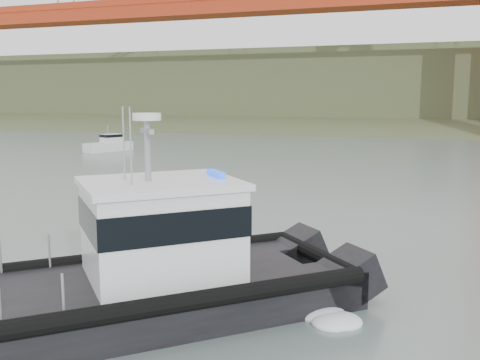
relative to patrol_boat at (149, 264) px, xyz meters
name	(u,v)px	position (x,y,z in m)	size (l,w,h in m)	color
ground	(196,273)	(-0.21, 3.87, -1.53)	(400.00, 400.00, 0.00)	slate
headlands	(393,96)	(-0.21, 129.37, 5.51)	(500.00, 105.36, 27.12)	#3A4628
patrol_boat	(149,264)	(0.00, 0.00, 0.00)	(12.37, 11.89, 6.11)	black
motorboat	(109,145)	(-28.30, 42.42, -0.72)	(4.08, 6.19, 3.24)	silver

